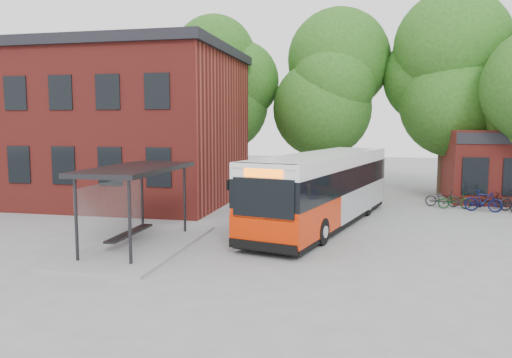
% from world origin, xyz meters
% --- Properties ---
extents(ground, '(100.00, 100.00, 0.00)m').
position_xyz_m(ground, '(0.00, 0.00, 0.00)').
color(ground, slate).
extents(station_building, '(18.40, 10.40, 8.50)m').
position_xyz_m(station_building, '(-13.00, 9.00, 4.25)').
color(station_building, maroon).
rests_on(station_building, ground).
extents(bus_shelter, '(3.60, 7.00, 2.90)m').
position_xyz_m(bus_shelter, '(-4.50, -1.00, 1.45)').
color(bus_shelter, '#232326').
rests_on(bus_shelter, ground).
extents(bike_rail, '(5.20, 0.10, 0.38)m').
position_xyz_m(bike_rail, '(9.28, 10.00, 0.19)').
color(bike_rail, '#232326').
rests_on(bike_rail, ground).
extents(tree_0, '(7.92, 7.92, 11.00)m').
position_xyz_m(tree_0, '(-6.00, 16.00, 5.50)').
color(tree_0, '#215115').
rests_on(tree_0, ground).
extents(tree_1, '(7.92, 7.92, 10.40)m').
position_xyz_m(tree_1, '(1.00, 17.00, 5.20)').
color(tree_1, '#215115').
rests_on(tree_1, ground).
extents(tree_2, '(7.92, 7.92, 11.00)m').
position_xyz_m(tree_2, '(8.00, 16.00, 5.50)').
color(tree_2, '#215115').
rests_on(tree_2, ground).
extents(city_bus, '(5.53, 12.41, 3.09)m').
position_xyz_m(city_bus, '(1.61, 4.37, 1.54)').
color(city_bus, red).
rests_on(city_bus, ground).
extents(bicycle_0, '(1.73, 0.68, 0.90)m').
position_xyz_m(bicycle_0, '(7.35, 10.56, 0.45)').
color(bicycle_0, black).
rests_on(bicycle_0, ground).
extents(bicycle_2, '(1.73, 0.80, 0.87)m').
position_xyz_m(bicycle_2, '(7.87, 9.94, 0.44)').
color(bicycle_2, '#0E3715').
rests_on(bicycle_2, ground).
extents(bicycle_3, '(1.84, 0.91, 1.07)m').
position_xyz_m(bicycle_3, '(9.10, 9.31, 0.53)').
color(bicycle_3, '#0A1039').
rests_on(bicycle_3, ground).
extents(bicycle_4, '(1.59, 0.74, 0.81)m').
position_xyz_m(bicycle_4, '(9.70, 10.70, 0.40)').
color(bicycle_4, black).
rests_on(bicycle_4, ground).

